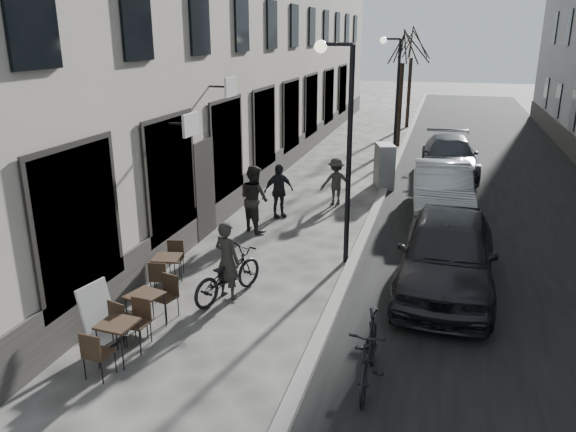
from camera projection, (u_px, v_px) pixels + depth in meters
The scene contains 21 objects.
ground at pixel (272, 418), 8.00m from camera, with size 120.00×120.00×0.00m, color #393734.
road at pixel (489, 175), 21.67m from camera, with size 7.30×60.00×0.00m, color black.
kerb at pixel (394, 168), 22.58m from camera, with size 0.25×60.00×0.12m, color slate.
streetlamp_near at pixel (342, 130), 12.56m from camera, with size 0.90×0.28×5.09m.
streetlamp_far at pixel (394, 85), 23.55m from camera, with size 0.90×0.28×5.09m.
tree_near at pixel (403, 46), 25.81m from camera, with size 2.40×2.40×5.70m.
tree_far at pixel (412, 44), 31.30m from camera, with size 2.40×2.40×5.70m.
bistro_set_a at pixel (119, 337), 9.30m from camera, with size 0.62×1.43×0.83m.
bistro_set_b at pixel (146, 308), 10.29m from camera, with size 0.74×1.46×0.83m.
bistro_set_c at pixel (167, 268), 12.07m from camera, with size 0.64×1.40×0.80m.
sign_board at pixel (100, 321), 9.74m from camera, with size 0.51×0.72×1.15m.
utility_cabinet at pixel (384, 166), 19.75m from camera, with size 0.57×1.03×1.55m, color slate.
bicycle at pixel (228, 274), 11.52m from camera, with size 0.67×1.92×1.01m, color black.
cyclist_rider at pixel (227, 260), 11.42m from camera, with size 0.60×0.40×1.65m, color #272522.
pedestrian_near at pixel (254, 199), 15.32m from camera, with size 0.90×0.70×1.85m, color black.
pedestrian_mid at pixel (336, 181), 17.77m from camera, with size 0.97×0.56×1.51m, color #2C2A26.
pedestrian_far at pixel (279, 191), 16.50m from camera, with size 0.95×0.39×1.62m, color black.
car_near at pixel (447, 253), 11.80m from camera, with size 1.96×4.87×1.66m, color black.
car_mid at pixel (442, 190), 16.70m from camera, with size 1.64×4.69×1.55m, color gray.
car_far at pixel (449, 156), 21.54m from camera, with size 2.02×4.96×1.44m, color #32353B.
moped at pixel (369, 352), 8.61m from camera, with size 0.53×1.88×1.13m, color black.
Camera 1 is at (2.02, -6.40, 5.23)m, focal length 35.00 mm.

